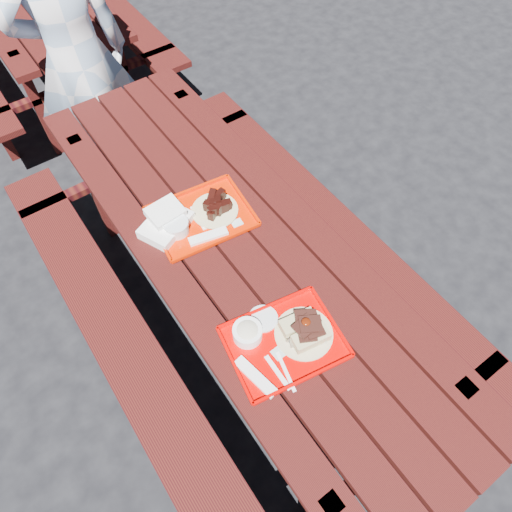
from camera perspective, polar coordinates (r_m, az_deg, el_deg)
name	(u,v)px	position (r m, az deg, el deg)	size (l,w,h in m)	color
ground	(240,321)	(2.53, -1.99, -8.08)	(60.00, 60.00, 0.00)	black
picnic_table_near	(237,266)	(2.04, -2.44, -1.21)	(1.41, 2.40, 0.75)	#3E110B
picnic_table_far	(21,1)	(4.16, -27.28, 26.50)	(1.41, 2.40, 0.75)	#3E110B
near_tray	(282,336)	(1.64, 3.24, -9.95)	(0.44, 0.37, 0.13)	#D60200
far_tray	(200,217)	(1.94, -6.96, 4.81)	(0.45, 0.37, 0.07)	red
white_cloth	(166,221)	(1.93, -11.19, 4.26)	(0.25, 0.22, 0.08)	white
person	(76,59)	(2.84, -21.56, 21.93)	(0.61, 0.40, 1.66)	#95B0CF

